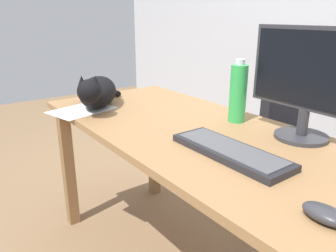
% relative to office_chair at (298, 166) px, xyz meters
% --- Properties ---
extents(desk, '(1.56, 0.72, 0.76)m').
position_rel_office_chair_xyz_m(desk, '(-0.08, -0.75, 0.27)').
color(desk, '#9E7247').
rests_on(desk, ground_plane).
extents(office_chair, '(0.48, 0.48, 0.90)m').
position_rel_office_chair_xyz_m(office_chair, '(0.00, 0.00, 0.00)').
color(office_chair, black).
rests_on(office_chair, ground_plane).
extents(monitor, '(0.48, 0.20, 0.41)m').
position_rel_office_chair_xyz_m(monitor, '(0.28, -0.50, 0.60)').
color(monitor, '#333338').
rests_on(monitor, desk).
extents(keyboard, '(0.44, 0.15, 0.03)m').
position_rel_office_chair_xyz_m(keyboard, '(0.23, -0.84, 0.39)').
color(keyboard, '#232328').
rests_on(keyboard, desk).
extents(cat, '(0.51, 0.38, 0.20)m').
position_rel_office_chair_xyz_m(cat, '(-0.59, -0.93, 0.45)').
color(cat, black).
rests_on(cat, desk).
extents(computer_mouse, '(0.11, 0.06, 0.04)m').
position_rel_office_chair_xyz_m(computer_mouse, '(0.62, -0.94, 0.39)').
color(computer_mouse, '#333338').
rests_on(computer_mouse, desk).
extents(paper_sheet, '(0.27, 0.34, 0.00)m').
position_rel_office_chair_xyz_m(paper_sheet, '(-0.59, -1.02, 0.37)').
color(paper_sheet, white).
rests_on(paper_sheet, desk).
extents(water_bottle, '(0.07, 0.07, 0.27)m').
position_rel_office_chair_xyz_m(water_bottle, '(-0.01, -0.54, 0.50)').
color(water_bottle, green).
rests_on(water_bottle, desk).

